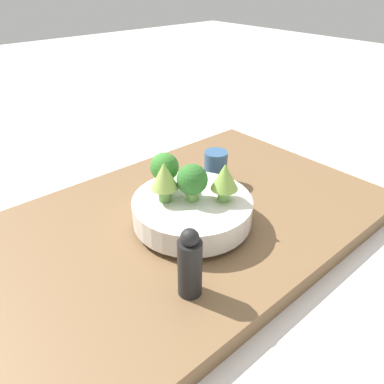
{
  "coord_description": "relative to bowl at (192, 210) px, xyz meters",
  "views": [
    {
      "loc": [
        0.48,
        0.58,
        0.57
      ],
      "look_at": [
        0.0,
        0.04,
        0.14
      ],
      "focal_mm": 35.0,
      "sensor_mm": 36.0,
      "label": 1
    }
  ],
  "objects": [
    {
      "name": "table",
      "position": [
        -0.0,
        -0.04,
        -0.06
      ],
      "size": [
        1.03,
        0.64,
        0.05
      ],
      "color": "brown",
      "rests_on": "ground_plane"
    },
    {
      "name": "broccoli_floret_center",
      "position": [
        0.0,
        0.0,
        0.08
      ],
      "size": [
        0.07,
        0.07,
        0.09
      ],
      "color": "#7AB256",
      "rests_on": "bowl"
    },
    {
      "name": "pepper_mill",
      "position": [
        0.14,
        0.16,
        0.03
      ],
      "size": [
        0.05,
        0.05,
        0.15
      ],
      "color": "black",
      "rests_on": "table"
    },
    {
      "name": "romanesco_piece_far",
      "position": [
        -0.05,
        0.05,
        0.09
      ],
      "size": [
        0.06,
        0.06,
        0.09
      ],
      "color": "#7AB256",
      "rests_on": "bowl"
    },
    {
      "name": "broccoli_floret_front",
      "position": [
        0.02,
        -0.08,
        0.09
      ],
      "size": [
        0.07,
        0.07,
        0.09
      ],
      "color": "#7AB256",
      "rests_on": "bowl"
    },
    {
      "name": "cup",
      "position": [
        -0.18,
        -0.11,
        0.01
      ],
      "size": [
        0.06,
        0.06,
        0.09
      ],
      "color": "#33567F",
      "rests_on": "table"
    },
    {
      "name": "ground_plane",
      "position": [
        -0.0,
        -0.04,
        -0.09
      ],
      "size": [
        6.0,
        6.0,
        0.0
      ],
      "primitive_type": "plane",
      "color": "silver"
    },
    {
      "name": "romanesco_piece_near",
      "position": [
        0.05,
        -0.03,
        0.09
      ],
      "size": [
        0.06,
        0.06,
        0.1
      ],
      "color": "#609347",
      "rests_on": "bowl"
    },
    {
      "name": "bowl",
      "position": [
        0.0,
        0.0,
        0.0
      ],
      "size": [
        0.28,
        0.28,
        0.07
      ],
      "color": "silver",
      "rests_on": "table"
    }
  ]
}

